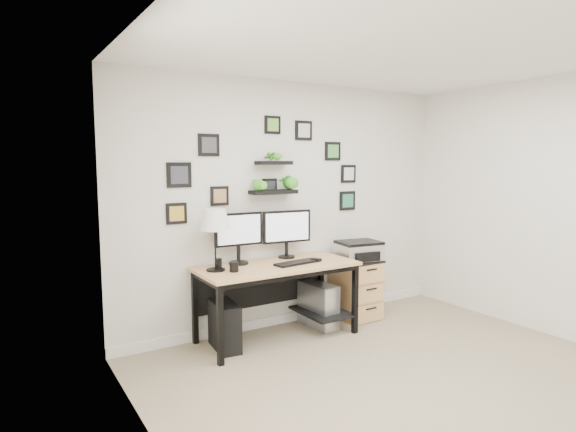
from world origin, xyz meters
TOP-DOWN VIEW (x-y plane):
  - room at (0.00, 1.98)m, footprint 4.00×4.00m
  - desk at (-0.39, 1.67)m, footprint 1.60×0.70m
  - monitor_left at (-0.73, 1.86)m, footprint 0.50×0.20m
  - monitor_right at (-0.16, 1.87)m, footprint 0.54×0.19m
  - keyboard at (-0.24, 1.56)m, footprint 0.48×0.21m
  - mouse at (-0.00, 1.56)m, footprint 0.10×0.12m
  - table_lamp at (-1.04, 1.71)m, footprint 0.29×0.29m
  - mug at (-0.92, 1.58)m, footprint 0.08×0.08m
  - pen_cup at (-0.96, 1.83)m, footprint 0.07×0.07m
  - pc_tower_black at (-0.98, 1.66)m, footprint 0.25×0.46m
  - pc_tower_grey at (0.12, 1.68)m, footprint 0.24×0.49m
  - file_cabinet at (0.67, 1.72)m, footprint 0.43×0.53m
  - printer at (0.67, 1.69)m, footprint 0.50×0.43m
  - wall_decor at (-0.29, 1.93)m, footprint 2.26×0.18m

SIDE VIEW (x-z plane):
  - room at x=0.00m, z-range -1.95..2.05m
  - pc_tower_black at x=-0.98m, z-range 0.00..0.44m
  - pc_tower_grey at x=0.12m, z-range 0.00..0.47m
  - file_cabinet at x=0.67m, z-range 0.00..0.67m
  - desk at x=-0.39m, z-range 0.25..1.00m
  - keyboard at x=-0.24m, z-range 0.75..0.77m
  - mouse at x=0.00m, z-range 0.75..0.78m
  - printer at x=0.67m, z-range 0.67..0.88m
  - pen_cup at x=-0.96m, z-range 0.75..0.84m
  - mug at x=-0.92m, z-range 0.75..0.84m
  - monitor_right at x=-0.16m, z-range 0.80..1.30m
  - monitor_left at x=-0.73m, z-range 0.79..1.31m
  - table_lamp at x=-1.04m, z-range 0.93..1.51m
  - wall_decor at x=-0.29m, z-range 1.12..2.18m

